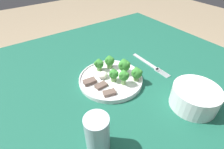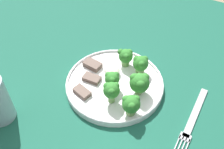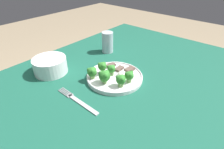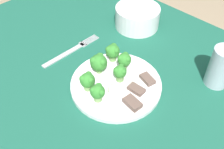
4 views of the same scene
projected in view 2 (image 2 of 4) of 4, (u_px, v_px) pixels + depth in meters
The scene contains 13 objects.
table at pixel (115, 97), 0.76m from camera, with size 1.26×0.97×0.78m.
dinner_plate at pixel (115, 84), 0.64m from camera, with size 0.24×0.24×0.02m.
fork at pixel (192, 121), 0.58m from camera, with size 0.02×0.21×0.00m.
broccoli_floret_near_rim_left at pixel (126, 56), 0.67m from camera, with size 0.04×0.04×0.05m.
broccoli_floret_center_left at pixel (111, 90), 0.58m from camera, with size 0.04×0.04×0.06m.
broccoli_floret_back_left at pixel (131, 104), 0.56m from camera, with size 0.04×0.04×0.05m.
broccoli_floret_front_left at pixel (141, 64), 0.65m from camera, with size 0.04×0.04×0.05m.
broccoli_floret_center_back at pixel (112, 79), 0.61m from camera, with size 0.04×0.03×0.05m.
broccoli_floret_mid_cluster at pixel (140, 83), 0.60m from camera, with size 0.05×0.05×0.06m.
meat_slice_front_slice at pixel (82, 92), 0.61m from camera, with size 0.05×0.03×0.01m.
meat_slice_middle_slice at pixel (92, 78), 0.64m from camera, with size 0.04×0.03×0.01m.
meat_slice_rear_slice at pixel (92, 65), 0.68m from camera, with size 0.05×0.03×0.01m.
sauce_dollop at pixel (112, 71), 0.65m from camera, with size 0.04×0.04×0.02m.
Camera 2 is at (-0.22, 0.42, 1.27)m, focal length 42.00 mm.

